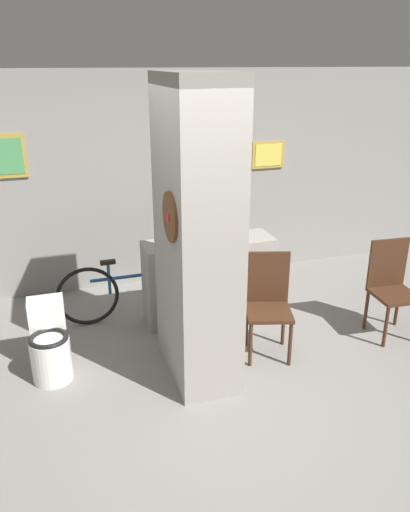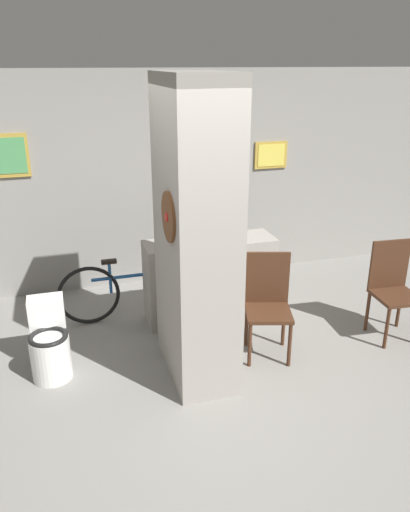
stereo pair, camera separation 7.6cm
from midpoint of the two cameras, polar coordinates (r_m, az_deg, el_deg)
ground_plane at (r=4.40m, az=1.70°, el=-15.96°), size 14.00×14.00×0.00m
wall_back at (r=6.19m, az=-6.31°, el=8.52°), size 8.00×0.09×2.60m
pillar_center at (r=4.18m, az=-1.48°, el=2.27°), size 0.56×1.00×2.60m
counter_shelf at (r=5.46m, az=0.04°, el=-2.63°), size 1.41×0.44×0.89m
toilet at (r=4.73m, az=-17.76°, el=-9.80°), size 0.35×0.51×0.69m
chair_near_pillar at (r=4.80m, az=6.73°, el=-5.05°), size 0.52×0.52×1.00m
chair_by_doorway at (r=5.43m, az=20.15°, el=-3.06°), size 0.45×0.45×1.00m
bicycle at (r=5.51m, az=-8.71°, el=-3.79°), size 1.61×0.42×0.72m
bottle_tall at (r=5.32m, az=1.26°, el=3.17°), size 0.06×0.06×0.30m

